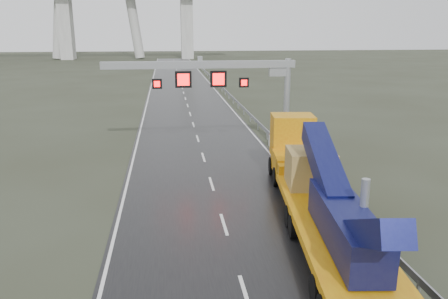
{
  "coord_description": "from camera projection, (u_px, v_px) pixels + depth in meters",
  "views": [
    {
      "loc": [
        -2.58,
        -15.71,
        9.27
      ],
      "look_at": [
        0.32,
        6.43,
        3.2
      ],
      "focal_mm": 35.0,
      "sensor_mm": 36.0,
      "label": 1
    }
  ],
  "objects": [
    {
      "name": "ground",
      "position": [
        237.0,
        266.0,
        17.79
      ],
      "size": [
        400.0,
        400.0,
        0.0
      ],
      "primitive_type": "plane",
      "color": "#2C2E20",
      "rests_on": "ground"
    },
    {
      "name": "road",
      "position": [
        188.0,
        106.0,
        56.05
      ],
      "size": [
        11.0,
        200.0,
        0.02
      ],
      "primitive_type": "cube",
      "color": "black",
      "rests_on": "ground"
    },
    {
      "name": "guardrail",
      "position": [
        249.0,
        113.0,
        47.07
      ],
      "size": [
        0.2,
        140.0,
        1.4
      ],
      "primitive_type": null,
      "color": "gray",
      "rests_on": "ground"
    },
    {
      "name": "sign_gantry",
      "position": [
        227.0,
        80.0,
        33.79
      ],
      "size": [
        14.9,
        1.2,
        7.42
      ],
      "color": "#A4A3A0",
      "rests_on": "ground"
    },
    {
      "name": "heavy_haul_truck",
      "position": [
        315.0,
        184.0,
        21.85
      ],
      "size": [
        5.39,
        20.75,
        4.83
      ],
      "rotation": [
        0.0,
        0.0,
        -0.12
      ],
      "color": "#D4990B",
      "rests_on": "ground"
    },
    {
      "name": "exit_sign_pair",
      "position": [
        303.0,
        142.0,
        31.53
      ],
      "size": [
        1.24,
        0.4,
        2.18
      ],
      "rotation": [
        0.0,
        0.0,
        0.27
      ],
      "color": "#999DA2",
      "rests_on": "ground"
    },
    {
      "name": "striped_barrier",
      "position": [
        273.0,
        140.0,
        36.24
      ],
      "size": [
        0.6,
        0.36,
        0.97
      ],
      "primitive_type": "cube",
      "rotation": [
        0.0,
        0.0,
        0.1
      ],
      "color": "red",
      "rests_on": "ground"
    }
  ]
}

